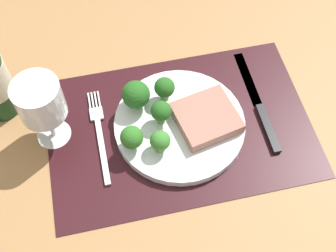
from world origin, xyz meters
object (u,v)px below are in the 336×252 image
plate (180,125)px  wine_glass (41,103)px  steak (206,118)px  fork (100,134)px  knife (260,108)px

plate → wine_glass: size_ratio=1.63×
plate → steak: (4.57, -0.77, 1.91)cm
steak → fork: 18.98cm
plate → knife: 15.29cm
plate → wine_glass: 24.04cm
fork → wine_glass: size_ratio=1.35×
steak → knife: (10.70, 1.30, -2.40)cm
knife → wine_glass: bearing=172.8°
steak → wine_glass: size_ratio=0.71×
plate → steak: size_ratio=2.30×
knife → fork: bearing=175.6°
plate → wine_glass: (-22.06, 3.44, 8.92)cm
steak → wine_glass: wine_glass is taller
wine_glass → steak: bearing=-9.0°
knife → wine_glass: wine_glass is taller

